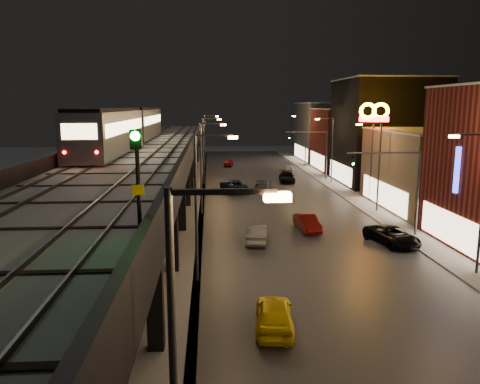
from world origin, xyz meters
name	(u,v)px	position (x,y,z in m)	size (l,w,h in m)	color
road_surface	(278,204)	(7.50, 35.00, 0.03)	(17.00, 120.00, 0.06)	#46474D
sidewalk_right	(368,203)	(17.50, 35.00, 0.07)	(4.00, 120.00, 0.14)	#9FA1A8
under_viaduct_pavement	(153,206)	(-6.00, 35.00, 0.03)	(11.00, 120.00, 0.06)	#9FA1A8
elevated_viaduct	(147,157)	(-6.00, 31.84, 5.62)	(9.00, 100.00, 6.30)	black
viaduct_trackbed	(147,149)	(-6.01, 31.97, 6.39)	(8.40, 100.00, 0.32)	#B2B7C1
viaduct_parapet_streetside	(191,144)	(-1.65, 32.00, 6.85)	(0.30, 100.00, 1.10)	black
viaduct_parapet_far	(101,145)	(-10.35, 32.00, 6.85)	(0.30, 100.00, 1.10)	black
building_c	(442,170)	(23.99, 32.00, 4.08)	(12.20, 15.20, 8.16)	#74624D
building_d	(386,132)	(23.99, 48.00, 7.08)	(12.20, 13.20, 14.16)	black
building_e	(354,139)	(23.99, 62.00, 5.08)	(12.20, 12.20, 10.16)	maroon
building_f	(332,132)	(23.99, 76.00, 5.58)	(12.20, 16.20, 11.16)	#424345
streetlight_left_0	(186,360)	(-0.43, -5.00, 5.24)	(2.57, 0.28, 9.00)	#38383A
streetlight_left_1	(201,198)	(-0.43, 13.00, 5.24)	(2.57, 0.28, 9.00)	#38383A
streetlight_right_1	(480,194)	(16.73, 13.00, 5.24)	(2.56, 0.28, 9.00)	#38383A
streetlight_left_2	(204,162)	(-0.43, 31.00, 5.24)	(2.57, 0.28, 9.00)	#38383A
streetlight_right_2	(377,160)	(16.73, 31.00, 5.24)	(2.56, 0.28, 9.00)	#38383A
streetlight_left_3	(205,146)	(-0.43, 49.00, 5.24)	(2.57, 0.28, 9.00)	#38383A
streetlight_right_3	(330,145)	(16.73, 49.00, 5.24)	(2.56, 0.28, 9.00)	#38383A
streetlight_left_4	(206,137)	(-0.43, 67.00, 5.24)	(2.57, 0.28, 9.00)	#38383A
streetlight_right_4	(304,137)	(16.73, 67.00, 5.24)	(2.56, 0.28, 9.00)	#38383A
traffic_light_rig_a	(405,182)	(15.84, 22.00, 4.50)	(6.10, 0.34, 7.00)	#38383A
traffic_light_rig_b	(319,149)	(15.84, 52.00, 4.50)	(6.10, 0.34, 7.00)	#38383A
subway_train	(128,126)	(-8.50, 36.75, 8.50)	(3.16, 38.38, 3.78)	gray
rail_signal	(137,160)	(-2.10, 0.21, 8.95)	(0.38, 0.45, 3.27)	black
car_taxi	(274,315)	(3.14, 6.47, 0.76)	(1.79, 4.44, 1.51)	yellow
car_near_white	(257,234)	(3.77, 20.91, 0.72)	(1.52, 4.35, 1.43)	gray
car_mid_silver	(233,186)	(3.05, 42.84, 0.76)	(2.53, 5.49, 1.53)	#0E1932
car_mid_dark	(263,184)	(6.99, 44.78, 0.65)	(1.82, 4.48, 1.30)	slate
car_far_white	(228,163)	(3.46, 67.67, 0.64)	(1.51, 3.75, 1.28)	maroon
car_onc_silver	(307,223)	(8.40, 24.05, 0.69)	(1.46, 4.19, 1.38)	maroon
car_onc_dark	(392,237)	(14.06, 19.56, 0.71)	(2.34, 5.08, 1.41)	black
car_onc_white	(287,177)	(10.88, 49.67, 0.73)	(2.05, 5.03, 1.46)	black
car_onc_red	(289,169)	(12.65, 58.54, 0.66)	(1.55, 3.85, 1.31)	silver
sign_mcdonalds	(374,120)	(18.00, 35.99, 9.02)	(3.25, 0.80, 10.92)	#38383A
sign_carwash	(464,179)	(18.50, 18.01, 5.41)	(1.49, 0.35, 7.72)	#38383A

